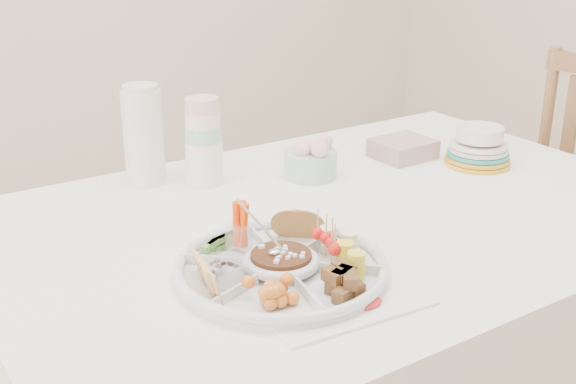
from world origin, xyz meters
TOP-DOWN VIEW (x-y plane):
  - dining_table at (0.00, 0.00)m, footprint 1.52×1.02m
  - chair at (0.80, 0.00)m, footprint 0.49×0.49m
  - party_tray at (-0.28, -0.18)m, footprint 0.48×0.48m
  - bean_dip at (-0.28, -0.18)m, footprint 0.14×0.14m
  - tortillas at (-0.19, -0.08)m, footprint 0.12×0.12m
  - carrot_cucumber at (-0.32, -0.06)m, footprint 0.13×0.13m
  - pita_raisins at (-0.40, -0.16)m, footprint 0.15×0.15m
  - cherries at (-0.36, -0.28)m, footprint 0.13×0.13m
  - granola_chunks at (-0.23, -0.30)m, footprint 0.13×0.13m
  - banana_tomato at (-0.15, -0.20)m, footprint 0.14×0.14m
  - cup_stack at (-0.17, 0.32)m, footprint 0.09×0.09m
  - thermos at (-0.29, 0.41)m, footprint 0.11×0.11m
  - flower_bowl at (0.07, 0.22)m, footprint 0.17×0.17m
  - napkin_stack at (0.36, 0.21)m, footprint 0.15×0.13m
  - plate_stack at (0.48, 0.06)m, footprint 0.21×0.21m
  - placemat at (-0.25, -0.35)m, footprint 0.29×0.12m

SIDE VIEW (x-z plane):
  - dining_table at x=0.00m, z-range 0.00..0.76m
  - chair at x=0.80m, z-range 0.00..1.00m
  - placemat at x=-0.25m, z-range 0.76..0.76m
  - party_tray at x=-0.28m, z-range 0.76..0.80m
  - napkin_stack at x=0.36m, z-range 0.76..0.81m
  - bean_dip at x=-0.28m, z-range 0.77..0.81m
  - cherries at x=-0.36m, z-range 0.77..0.81m
  - granola_chunks at x=-0.23m, z-range 0.77..0.82m
  - tortillas at x=-0.19m, z-range 0.77..0.83m
  - pita_raisins at x=-0.40m, z-range 0.77..0.83m
  - flower_bowl at x=0.07m, z-range 0.76..0.86m
  - plate_stack at x=0.48m, z-range 0.76..0.87m
  - banana_tomato at x=-0.15m, z-range 0.77..0.86m
  - carrot_cucumber at x=-0.32m, z-range 0.78..0.87m
  - cup_stack at x=-0.17m, z-range 0.76..1.00m
  - thermos at x=-0.29m, z-range 0.76..1.00m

